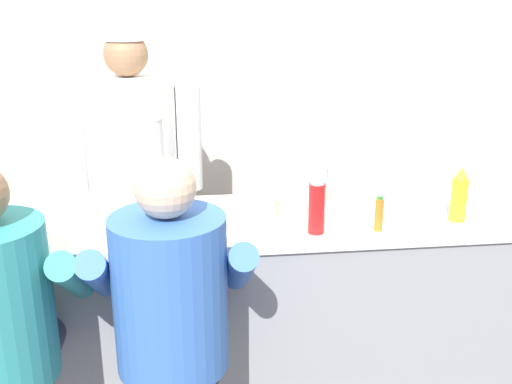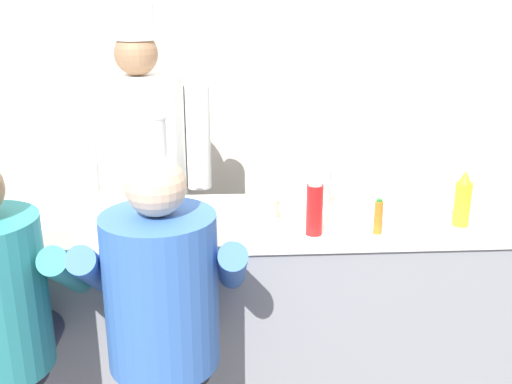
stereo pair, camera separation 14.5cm
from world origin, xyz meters
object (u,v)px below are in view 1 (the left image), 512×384
Objects in this scene: hot_sauce_bottle_orange at (379,214)px; cereal_bowl at (113,216)px; cup_stack_steel at (155,163)px; diner_seated_blue at (171,301)px; ketchup_bottle_red at (317,204)px; cook_in_whites_near at (134,169)px; water_pitcher_clear at (311,183)px; breakfast_plate at (204,220)px; mustard_bottle_yellow at (459,196)px; coffee_mug_tan at (271,208)px.

hot_sauce_bottle_orange reaches higher than cereal_bowl.
cereal_bowl is 0.38× the size of cup_stack_steel.
diner_seated_blue is (0.24, -0.51, -0.13)m from cereal_bowl.
hot_sauce_bottle_orange is 0.88m from diner_seated_blue.
cook_in_whites_near is at bearing 129.95° from ketchup_bottle_red.
water_pitcher_clear is at bearing -4.22° from cup_stack_steel.
diner_seated_blue reaches higher than water_pitcher_clear.
ketchup_bottle_red is 1.11× the size of breakfast_plate.
cup_stack_steel is (-1.24, 0.32, 0.09)m from mustard_bottle_yellow.
ketchup_bottle_red is 1.66× the size of cereal_bowl.
cereal_bowl is (-0.85, -0.12, -0.07)m from water_pitcher_clear.
cereal_bowl is at bearing 115.25° from diner_seated_blue.
cup_stack_steel is (-0.63, 0.38, 0.08)m from ketchup_bottle_red.
ketchup_bottle_red is 1.30× the size of water_pitcher_clear.
cereal_bowl is at bearing 165.08° from ketchup_bottle_red.
cereal_bowl is 0.65m from coffee_mug_tan.
cup_stack_steel is at bearing 165.43° from mustard_bottle_yellow.
cereal_bowl is 0.71m from cook_in_whites_near.
coffee_mug_tan is at bearing 170.68° from mustard_bottle_yellow.
hot_sauce_bottle_orange is 0.62× the size of breakfast_plate.
ketchup_bottle_red is 0.74m from cup_stack_steel.
ketchup_bottle_red is at bearing -50.42° from coffee_mug_tan.
cup_stack_steel is 0.75m from diner_seated_blue.
hot_sauce_bottle_orange is 0.73× the size of water_pitcher_clear.
cup_stack_steel reaches higher than mustard_bottle_yellow.
cereal_bowl is 0.11× the size of diner_seated_blue.
diner_seated_blue is at bearing -80.34° from cook_in_whites_near.
breakfast_plate is at bearing -48.47° from cup_stack_steel.
breakfast_plate is at bearing 174.68° from mustard_bottle_yellow.
breakfast_plate is at bearing 159.97° from ketchup_bottle_red.
water_pitcher_clear is at bearing 20.02° from breakfast_plate.
breakfast_plate is at bearing 73.66° from diner_seated_blue.
cup_stack_steel is 0.22× the size of cook_in_whites_near.
coffee_mug_tan is 0.30× the size of cup_stack_steel.
hot_sauce_bottle_orange is 0.70m from breakfast_plate.
ketchup_bottle_red reaches higher than mustard_bottle_yellow.
mustard_bottle_yellow reaches higher than breakfast_plate.
diner_seated_blue reaches higher than cup_stack_steel.
mustard_bottle_yellow is 0.37m from hot_sauce_bottle_orange.
mustard_bottle_yellow is 0.16× the size of diner_seated_blue.
ketchup_bottle_red is 2.10× the size of coffee_mug_tan.
coffee_mug_tan reaches higher than breakfast_plate.
water_pitcher_clear is 1.01m from cook_in_whites_near.
cereal_bowl is at bearing 173.79° from mustard_bottle_yellow.
water_pitcher_clear is at bearing 154.07° from mustard_bottle_yellow.
mustard_bottle_yellow is at bearing -14.57° from cup_stack_steel.
cook_in_whites_near reaches higher than breakfast_plate.
mustard_bottle_yellow is at bearing -25.93° from water_pitcher_clear.
ketchup_bottle_red is 0.63× the size of cup_stack_steel.
water_pitcher_clear is 1.27× the size of cereal_bowl.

